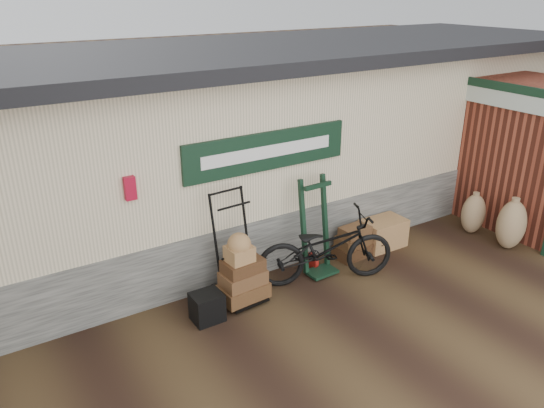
# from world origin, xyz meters

# --- Properties ---
(ground) EXTENTS (80.00, 80.00, 0.00)m
(ground) POSITION_xyz_m (0.00, 0.00, 0.00)
(ground) COLOR black
(ground) RESTS_ON ground
(station_building) EXTENTS (14.40, 4.10, 3.20)m
(station_building) POSITION_xyz_m (-0.01, 2.74, 1.61)
(station_building) COLOR #4C4C47
(station_building) RESTS_ON ground
(brick_outbuilding) EXTENTS (1.71, 4.51, 2.62)m
(brick_outbuilding) POSITION_xyz_m (4.70, 1.19, 1.30)
(brick_outbuilding) COLOR maroon
(brick_outbuilding) RESTS_ON ground
(porter_trolley) EXTENTS (0.84, 0.66, 1.60)m
(porter_trolley) POSITION_xyz_m (-1.04, 0.62, 0.80)
(porter_trolley) COLOR black
(porter_trolley) RESTS_ON ground
(green_barrow) EXTENTS (0.56, 0.48, 1.50)m
(green_barrow) POSITION_xyz_m (0.35, 0.63, 0.75)
(green_barrow) COLOR black
(green_barrow) RESTS_ON ground
(suitcase_stack) EXTENTS (0.62, 0.41, 0.53)m
(suitcase_stack) POSITION_xyz_m (1.14, 0.68, 0.27)
(suitcase_stack) COLOR #3D2813
(suitcase_stack) RESTS_ON ground
(wicker_hamper) EXTENTS (0.74, 0.49, 0.48)m
(wicker_hamper) POSITION_xyz_m (1.81, 0.70, 0.24)
(wicker_hamper) COLOR brown
(wicker_hamper) RESTS_ON ground
(black_trunk) EXTENTS (0.40, 0.34, 0.40)m
(black_trunk) POSITION_xyz_m (-1.64, 0.33, 0.20)
(black_trunk) COLOR black
(black_trunk) RESTS_ON ground
(bicycle) EXTENTS (1.37, 2.18, 1.20)m
(bicycle) POSITION_xyz_m (0.29, 0.32, 0.60)
(bicycle) COLOR black
(bicycle) RESTS_ON ground
(burlap_sack_left) EXTENTS (0.48, 0.41, 0.72)m
(burlap_sack_left) POSITION_xyz_m (3.53, 0.25, 0.36)
(burlap_sack_left) COLOR #916F4E
(burlap_sack_left) RESTS_ON ground
(burlap_sack_right) EXTENTS (0.54, 0.46, 0.85)m
(burlap_sack_right) POSITION_xyz_m (3.55, -0.48, 0.43)
(burlap_sack_right) COLOR #916F4E
(burlap_sack_right) RESTS_ON ground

